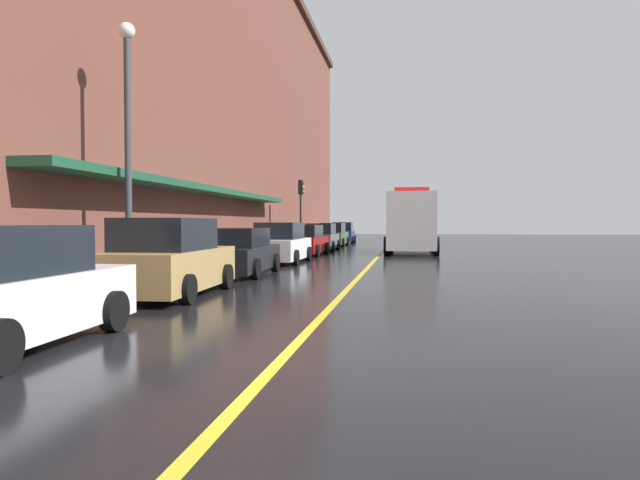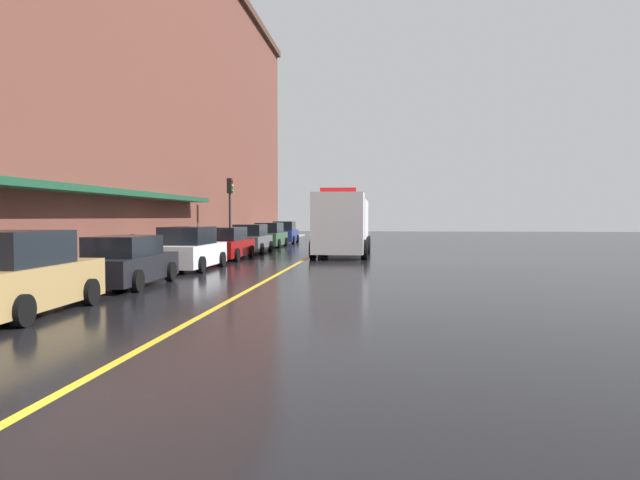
% 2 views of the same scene
% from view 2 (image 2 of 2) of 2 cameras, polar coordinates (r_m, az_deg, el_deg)
% --- Properties ---
extents(ground_plane, '(112.00, 112.00, 0.00)m').
position_cam_2_polar(ground_plane, '(31.05, -0.97, -1.63)').
color(ground_plane, black).
extents(sidewalk_left, '(2.40, 70.00, 0.15)m').
position_cam_2_polar(sidewalk_left, '(32.40, -11.92, -1.39)').
color(sidewalk_left, gray).
rests_on(sidewalk_left, ground).
extents(lane_center_stripe, '(0.16, 70.00, 0.01)m').
position_cam_2_polar(lane_center_stripe, '(31.05, -0.97, -1.63)').
color(lane_center_stripe, gold).
rests_on(lane_center_stripe, ground).
extents(brick_building_left, '(11.35, 64.00, 19.82)m').
position_cam_2_polar(brick_building_left, '(34.80, -22.85, 15.05)').
color(brick_building_left, brown).
rests_on(brick_building_left, ground).
extents(parked_car_1, '(2.25, 4.55, 1.82)m').
position_cam_2_polar(parked_car_1, '(14.07, -27.85, -3.15)').
color(parked_car_1, '#A5844C').
rests_on(parked_car_1, ground).
extents(parked_car_2, '(2.04, 4.57, 1.55)m').
position_cam_2_polar(parked_car_2, '(18.62, -18.55, -2.10)').
color(parked_car_2, black).
rests_on(parked_car_2, ground).
extents(parked_car_3, '(2.05, 4.54, 1.73)m').
position_cam_2_polar(parked_car_3, '(23.75, -12.77, -0.93)').
color(parked_car_3, silver).
rests_on(parked_car_3, ground).
extents(parked_car_4, '(2.05, 4.67, 1.61)m').
position_cam_2_polar(parked_car_4, '(29.18, -9.22, -0.42)').
color(parked_car_4, maroon).
rests_on(parked_car_4, ground).
extents(parked_car_5, '(2.01, 4.53, 1.69)m').
position_cam_2_polar(parked_car_5, '(34.40, -6.81, 0.05)').
color(parked_car_5, '#595B60').
rests_on(parked_car_5, ground).
extents(parked_car_6, '(1.99, 4.75, 1.72)m').
position_cam_2_polar(parked_car_6, '(40.68, -4.98, 0.42)').
color(parked_car_6, '#2D5133').
rests_on(parked_car_6, ground).
extents(parked_car_7, '(2.05, 4.59, 1.78)m').
position_cam_2_polar(parked_car_7, '(46.72, -3.50, 0.69)').
color(parked_car_7, navy).
rests_on(parked_car_7, ground).
extents(box_truck, '(2.90, 8.29, 3.56)m').
position_cam_2_polar(box_truck, '(31.65, 2.26, 1.52)').
color(box_truck, silver).
rests_on(box_truck, ground).
extents(parking_meter_0, '(0.14, 0.18, 1.33)m').
position_cam_2_polar(parking_meter_0, '(22.51, -17.94, -0.52)').
color(parking_meter_0, '#4C4C51').
rests_on(parking_meter_0, sidewalk_left).
extents(parking_meter_2, '(0.14, 0.18, 1.33)m').
position_cam_2_polar(parking_meter_2, '(35.87, -8.70, 0.56)').
color(parking_meter_2, '#4C4C51').
rests_on(parking_meter_2, sidewalk_left).
extents(parking_meter_3, '(0.14, 0.18, 1.33)m').
position_cam_2_polar(parking_meter_3, '(42.06, -6.47, 0.82)').
color(parking_meter_3, '#4C4C51').
rests_on(parking_meter_3, sidewalk_left).
extents(parking_meter_4, '(0.14, 0.18, 1.33)m').
position_cam_2_polar(parking_meter_4, '(40.43, -6.99, 0.76)').
color(parking_meter_4, '#4C4C51').
rests_on(parking_meter_4, sidewalk_left).
extents(traffic_light_near, '(0.38, 0.36, 4.30)m').
position_cam_2_polar(traffic_light_near, '(35.28, -8.87, 3.93)').
color(traffic_light_near, '#232326').
rests_on(traffic_light_near, sidewalk_left).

